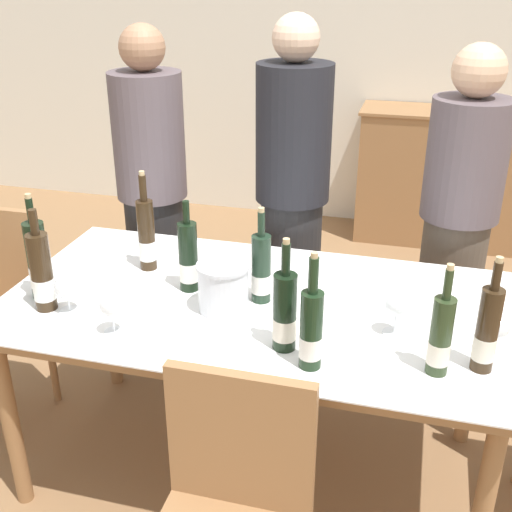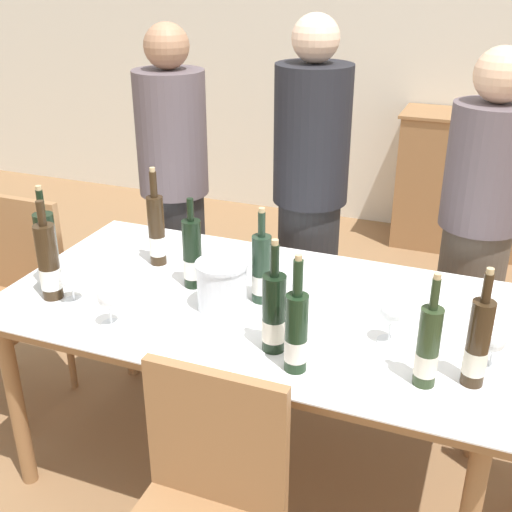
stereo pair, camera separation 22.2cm
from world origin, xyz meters
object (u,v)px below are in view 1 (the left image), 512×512
object	(u,v)px
chair_near_front	(230,512)
wine_bottle_0	(261,270)
ice_bucket	(223,286)
person_guest_right	(456,234)
wine_glass_0	(112,306)
dining_table	(256,318)
wine_glass_3	(397,306)
wine_bottle_2	(42,274)
person_host	(153,203)
wine_bottle_6	(311,330)
sideboard_cabinet	(454,178)
person_guest_left	(292,209)
wine_bottle_1	(147,236)
wine_bottle_5	(38,262)
wine_glass_2	(67,288)
wine_bottle_7	(440,338)
wine_bottle_4	(285,313)
wine_bottle_3	(188,259)
wine_glass_1	(498,329)
wine_bottle_8	(487,332)

from	to	relation	value
chair_near_front	wine_bottle_0	bearing A→B (deg)	98.08
ice_bucket	person_guest_right	world-z (taller)	person_guest_right
wine_glass_0	chair_near_front	xyz separation A→B (m)	(0.51, -0.39, -0.35)
dining_table	wine_glass_3	distance (m)	0.53
wine_bottle_2	wine_glass_0	distance (m)	0.32
person_host	wine_bottle_6	bearing A→B (deg)	-47.81
dining_table	wine_bottle_0	xyz separation A→B (m)	(0.01, 0.02, 0.19)
sideboard_cabinet	wine_bottle_6	distance (m)	3.03
wine_bottle_6	person_guest_left	bearing A→B (deg)	104.97
ice_bucket	wine_bottle_1	world-z (taller)	wine_bottle_1
ice_bucket	wine_bottle_5	xyz separation A→B (m)	(-0.66, -0.08, 0.04)
wine_glass_2	wine_bottle_5	bearing A→B (deg)	153.03
wine_bottle_6	wine_bottle_7	xyz separation A→B (m)	(0.37, 0.07, -0.01)
wine_bottle_4	wine_glass_3	bearing A→B (deg)	27.73
wine_bottle_2	sideboard_cabinet	bearing A→B (deg)	63.06
ice_bucket	wine_bottle_0	bearing A→B (deg)	42.02
wine_bottle_0	person_host	distance (m)	1.01
wine_bottle_2	wine_bottle_5	bearing A→B (deg)	128.83
wine_bottle_4	wine_glass_2	xyz separation A→B (m)	(-0.77, 0.03, -0.03)
wine_bottle_4	wine_bottle_5	size ratio (longest dim) A/B	0.95
dining_table	chair_near_front	world-z (taller)	chair_near_front
wine_glass_0	person_host	xyz separation A→B (m)	(-0.31, 1.04, -0.05)
wine_glass_0	person_host	bearing A→B (deg)	106.41
wine_bottle_3	wine_glass_2	size ratio (longest dim) A/B	2.48
wine_bottle_7	wine_glass_1	distance (m)	0.23
wine_bottle_6	wine_glass_3	xyz separation A→B (m)	(0.23, 0.25, -0.02)
wine_glass_2	wine_glass_3	size ratio (longest dim) A/B	0.94
sideboard_cabinet	wine_bottle_0	xyz separation A→B (m)	(-0.74, -2.60, 0.42)
wine_glass_3	ice_bucket	bearing A→B (deg)	179.06
wine_glass_0	wine_glass_3	distance (m)	0.92
dining_table	wine_bottle_1	distance (m)	0.55
wine_bottle_2	person_guest_right	world-z (taller)	person_guest_right
wine_glass_0	wine_bottle_8	bearing A→B (deg)	4.87
wine_bottle_3	wine_bottle_7	bearing A→B (deg)	-19.07
wine_glass_2	wine_bottle_4	bearing A→B (deg)	-2.22
person_guest_right	wine_glass_0	bearing A→B (deg)	-135.41
ice_bucket	wine_bottle_8	world-z (taller)	wine_bottle_8
wine_bottle_2	wine_glass_0	world-z (taller)	wine_bottle_2
person_host	person_guest_right	xyz separation A→B (m)	(1.40, 0.04, -0.02)
sideboard_cabinet	wine_bottle_7	size ratio (longest dim) A/B	3.83
wine_bottle_7	wine_glass_3	bearing A→B (deg)	126.17
wine_bottle_8	chair_near_front	size ratio (longest dim) A/B	0.41
dining_table	wine_bottle_1	size ratio (longest dim) A/B	4.53
wine_glass_3	person_guest_right	size ratio (longest dim) A/B	0.09
wine_bottle_0	wine_bottle_6	size ratio (longest dim) A/B	0.94
wine_bottle_6	wine_glass_2	bearing A→B (deg)	172.90
dining_table	wine_bottle_4	world-z (taller)	wine_bottle_4
wine_bottle_3	wine_bottle_4	bearing A→B (deg)	-34.77
wine_bottle_2	chair_near_front	xyz separation A→B (m)	(0.82, -0.48, -0.39)
wine_glass_0	wine_bottle_4	bearing A→B (deg)	5.98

